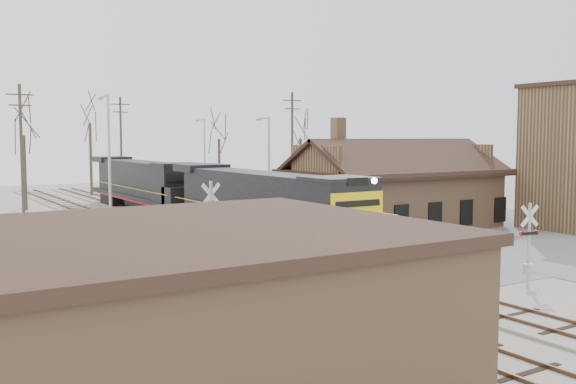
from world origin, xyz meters
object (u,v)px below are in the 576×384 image
depot (395,194)px  locomotive_lead (268,207)px  signal_tower (572,158)px  locomotive_trailing (145,185)px

depot → locomotive_lead: (-11.99, -2.40, 0.02)m
signal_tower → locomotive_trailing: size_ratio=0.50×
signal_tower → locomotive_lead: signal_tower is taller
depot → signal_tower: signal_tower is taller
depot → signal_tower: (10.40, -7.00, 2.67)m
locomotive_trailing → signal_tower: bearing=-48.9°
signal_tower → locomotive_trailing: (-22.39, 25.66, -2.65)m
depot → locomotive_trailing: bearing=122.7°
locomotive_trailing → depot: bearing=-57.3°
signal_tower → depot: bearing=146.0°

